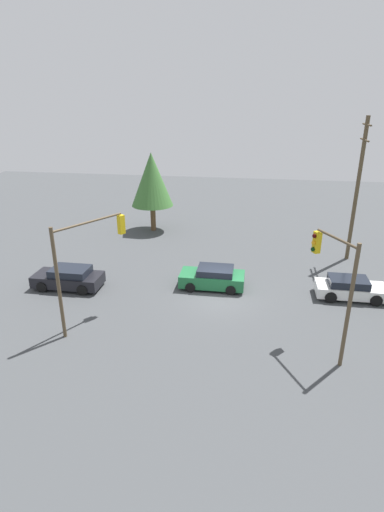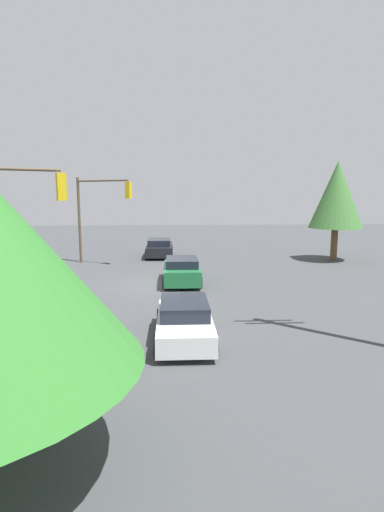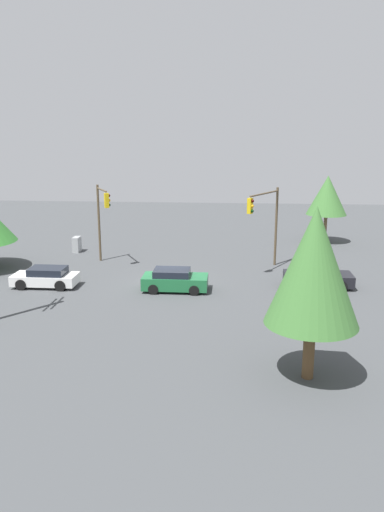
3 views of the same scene
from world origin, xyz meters
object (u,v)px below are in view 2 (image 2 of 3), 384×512
traffic_signal_main (99,204)px  sedan_green (182,271)px  sedan_dark (159,248)px  traffic_signal_cross (19,215)px  sedan_white (184,321)px

traffic_signal_main → sedan_green: bearing=-18.0°
sedan_green → sedan_dark: (-1.50, 9.17, -0.01)m
sedan_dark → traffic_signal_cross: size_ratio=0.73×
sedan_dark → sedan_white: bearing=-85.5°
sedan_dark → traffic_signal_cross: bearing=-106.9°
traffic_signal_main → traffic_signal_cross: 12.16m
sedan_white → traffic_signal_cross: (-6.05, 2.31, 3.40)m
sedan_green → sedan_white: bearing=-90.8°
sedan_white → sedan_dark: bearing=-85.5°
sedan_white → traffic_signal_cross: bearing=-20.9°
sedan_dark → traffic_signal_main: 6.08m
sedan_green → traffic_signal_main: size_ratio=0.70×
sedan_green → traffic_signal_cross: traffic_signal_cross is taller
sedan_green → sedan_white: 8.46m
sedan_green → traffic_signal_main: traffic_signal_main is taller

